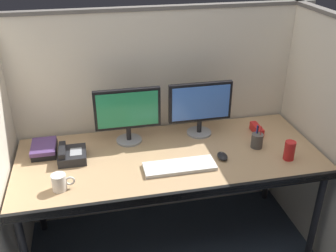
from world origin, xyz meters
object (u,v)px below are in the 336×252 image
(desk, at_px, (170,162))
(keyboard_main, at_px, (180,166))
(soda_can, at_px, (289,151))
(monitor_right, at_px, (200,105))
(monitor_left, at_px, (128,112))
(pen_cup, at_px, (257,140))
(red_stapler, at_px, (257,129))
(coffee_mug, at_px, (60,182))
(book_stack, at_px, (44,149))
(computer_mouse, at_px, (222,156))
(desk_phone, at_px, (71,155))

(desk, xyz_separation_m, keyboard_main, (0.03, -0.14, 0.06))
(desk, relative_size, soda_can, 15.57)
(monitor_right, bearing_deg, monitor_left, -179.43)
(monitor_left, xyz_separation_m, pen_cup, (0.80, -0.25, -0.17))
(red_stapler, xyz_separation_m, soda_can, (0.05, -0.36, 0.03))
(desk, xyz_separation_m, monitor_left, (-0.23, 0.24, 0.27))
(monitor_right, distance_m, coffee_mug, 1.04)
(monitor_left, relative_size, book_stack, 1.96)
(monitor_right, distance_m, soda_can, 0.64)
(book_stack, bearing_deg, coffee_mug, -74.91)
(coffee_mug, bearing_deg, keyboard_main, 5.50)
(monitor_left, distance_m, soda_can, 1.04)
(monitor_right, height_order, computer_mouse, monitor_right)
(coffee_mug, relative_size, pen_cup, 0.82)
(monitor_right, distance_m, red_stapler, 0.44)
(monitor_left, relative_size, coffee_mug, 3.41)
(keyboard_main, distance_m, pen_cup, 0.57)
(red_stapler, distance_m, soda_can, 0.36)
(keyboard_main, bearing_deg, soda_can, -3.75)
(computer_mouse, xyz_separation_m, soda_can, (0.40, -0.09, 0.04))
(keyboard_main, height_order, pen_cup, pen_cup)
(desk, height_order, monitor_right, monitor_right)
(desk, bearing_deg, coffee_mug, -162.34)
(keyboard_main, height_order, computer_mouse, computer_mouse)
(keyboard_main, xyz_separation_m, soda_can, (0.68, -0.04, 0.05))
(red_stapler, bearing_deg, desk, -165.55)
(keyboard_main, distance_m, desk_phone, 0.67)
(book_stack, bearing_deg, monitor_left, 4.08)
(pen_cup, bearing_deg, desk, 178.85)
(desk, relative_size, monitor_left, 4.42)
(computer_mouse, bearing_deg, monitor_right, 98.25)
(computer_mouse, xyz_separation_m, red_stapler, (0.34, 0.27, 0.01))
(desk, bearing_deg, red_stapler, 14.45)
(monitor_left, bearing_deg, soda_can, -24.59)
(red_stapler, relative_size, soda_can, 1.23)
(coffee_mug, height_order, book_stack, coffee_mug)
(monitor_left, xyz_separation_m, coffee_mug, (-0.43, -0.45, -0.17))
(desk_phone, xyz_separation_m, pen_cup, (1.18, -0.10, 0.02))
(keyboard_main, distance_m, soda_can, 0.68)
(keyboard_main, bearing_deg, monitor_left, 123.62)
(monitor_right, height_order, keyboard_main, monitor_right)
(keyboard_main, xyz_separation_m, computer_mouse, (0.28, 0.05, 0.01))
(desk_phone, height_order, book_stack, desk_phone)
(red_stapler, bearing_deg, monitor_right, 169.04)
(coffee_mug, bearing_deg, desk, 17.66)
(coffee_mug, xyz_separation_m, soda_can, (1.37, 0.02, 0.01))
(coffee_mug, distance_m, book_stack, 0.43)
(desk, height_order, monitor_left, monitor_left)
(desk, bearing_deg, pen_cup, -1.15)
(keyboard_main, xyz_separation_m, book_stack, (-0.80, 0.35, 0.02))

